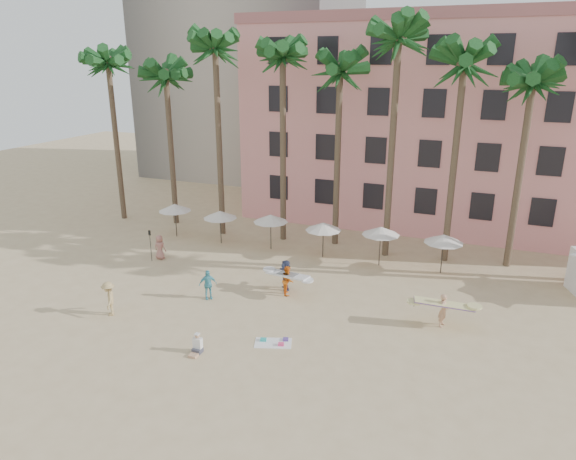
# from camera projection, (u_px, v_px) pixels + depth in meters

# --- Properties ---
(ground) EXTENTS (120.00, 120.00, 0.00)m
(ground) POSITION_uv_depth(u_px,v_px,m) (263.00, 348.00, 24.65)
(ground) COLOR #D1B789
(ground) RESTS_ON ground
(pink_hotel) EXTENTS (35.00, 14.00, 16.00)m
(pink_hotel) POSITION_uv_depth(u_px,v_px,m) (466.00, 125.00, 42.62)
(pink_hotel) COLOR pink
(pink_hotel) RESTS_ON ground
(palm_row) EXTENTS (44.40, 5.40, 16.30)m
(palm_row) POSITION_uv_depth(u_px,v_px,m) (360.00, 63.00, 33.60)
(palm_row) COLOR brown
(palm_row) RESTS_ON ground
(umbrella_row) EXTENTS (22.50, 2.70, 2.73)m
(umbrella_row) POSITION_uv_depth(u_px,v_px,m) (296.00, 222.00, 35.98)
(umbrella_row) COLOR #332B23
(umbrella_row) RESTS_ON ground
(beach_towel) EXTENTS (2.03, 1.52, 0.14)m
(beach_towel) POSITION_uv_depth(u_px,v_px,m) (274.00, 342.00, 25.10)
(beach_towel) COLOR white
(beach_towel) RESTS_ON ground
(carrier_yellow) EXTENTS (3.09, 1.32, 1.80)m
(carrier_yellow) POSITION_uv_depth(u_px,v_px,m) (444.00, 308.00, 26.40)
(carrier_yellow) COLOR tan
(carrier_yellow) RESTS_ON ground
(carrier_white) EXTENTS (2.83, 1.40, 1.76)m
(carrier_white) POSITION_uv_depth(u_px,v_px,m) (288.00, 279.00, 30.05)
(carrier_white) COLOR orange
(carrier_white) RESTS_ON ground
(beachgoers) EXTENTS (11.03, 8.90, 1.92)m
(beachgoers) POSITION_uv_depth(u_px,v_px,m) (197.00, 278.00, 30.20)
(beachgoers) COLOR #52B1C1
(beachgoers) RESTS_ON ground
(paddle) EXTENTS (0.18, 0.04, 2.23)m
(paddle) POSITION_uv_depth(u_px,v_px,m) (150.00, 242.00, 34.82)
(paddle) COLOR black
(paddle) RESTS_ON ground
(seated_man) EXTENTS (0.43, 0.75, 0.98)m
(seated_man) POSITION_uv_depth(u_px,v_px,m) (197.00, 346.00, 24.16)
(seated_man) COLOR #3F3F4C
(seated_man) RESTS_ON ground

